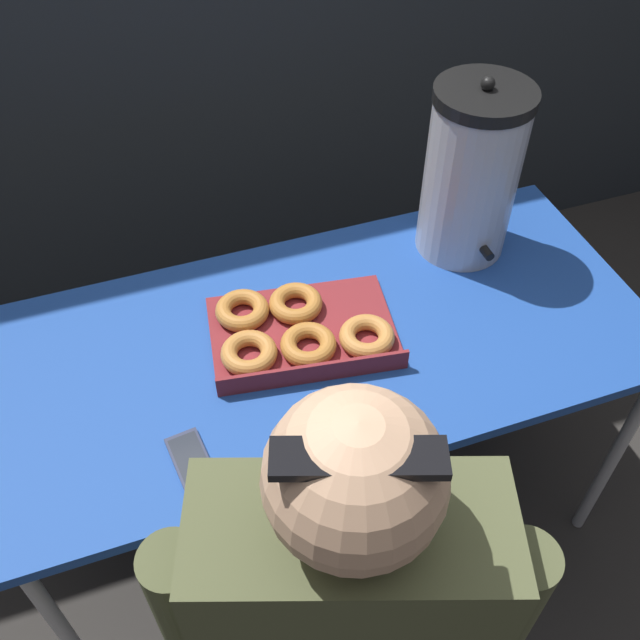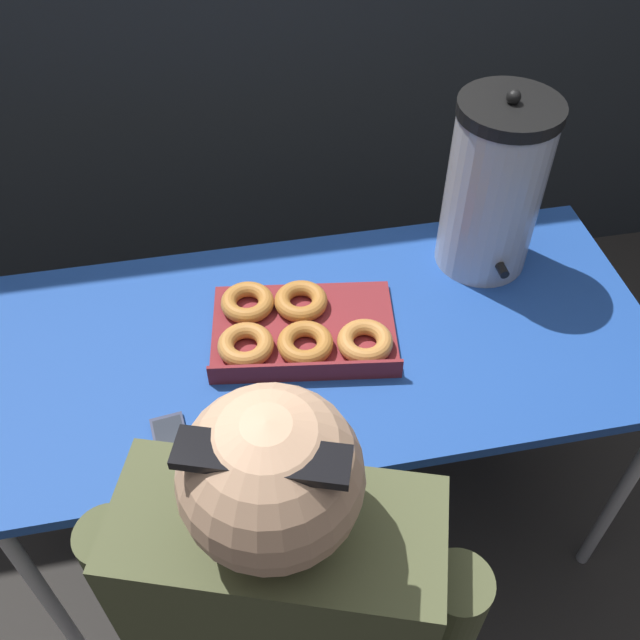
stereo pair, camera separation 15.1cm
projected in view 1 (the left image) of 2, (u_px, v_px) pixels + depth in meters
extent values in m
plane|color=#2D2B28|center=(324.00, 506.00, 2.11)|extent=(12.00, 12.00, 0.00)
cube|color=#1E479E|center=(326.00, 341.00, 1.57)|extent=(1.45, 0.68, 0.03)
cylinder|color=#ADADB2|center=(68.00, 637.00, 1.50)|extent=(0.03, 0.03, 0.72)
cylinder|color=#ADADB2|center=(615.00, 455.00, 1.81)|extent=(0.03, 0.03, 0.72)
cylinder|color=#ADADB2|center=(46.00, 421.00, 1.88)|extent=(0.03, 0.03, 0.72)
cylinder|color=#ADADB2|center=(501.00, 301.00, 2.18)|extent=(0.03, 0.03, 0.72)
cube|color=maroon|center=(303.00, 332.00, 1.56)|extent=(0.43, 0.33, 0.02)
cube|color=maroon|center=(314.00, 371.00, 1.45)|extent=(0.40, 0.06, 0.04)
torus|color=#BD7B39|center=(249.00, 353.00, 1.48)|extent=(0.15, 0.15, 0.04)
torus|color=#B47230|center=(308.00, 345.00, 1.50)|extent=(0.12, 0.12, 0.04)
torus|color=#C2803D|center=(367.00, 337.00, 1.51)|extent=(0.17, 0.17, 0.04)
torus|color=#B77533|center=(242.00, 310.00, 1.57)|extent=(0.17, 0.17, 0.04)
torus|color=#B57330|center=(296.00, 303.00, 1.58)|extent=(0.13, 0.13, 0.04)
cylinder|color=#B7B7BC|center=(470.00, 178.00, 1.63)|extent=(0.22, 0.22, 0.39)
cylinder|color=black|center=(486.00, 95.00, 1.48)|extent=(0.22, 0.22, 0.03)
sphere|color=black|center=(488.00, 83.00, 1.46)|extent=(0.03, 0.03, 0.03)
cylinder|color=black|center=(485.00, 250.00, 1.65)|extent=(0.02, 0.05, 0.02)
cube|color=#2D334C|center=(191.00, 461.00, 1.34)|extent=(0.08, 0.14, 0.01)
cube|color=#2D333D|center=(191.00, 459.00, 1.33)|extent=(0.07, 0.12, 0.00)
cube|color=#4C5133|center=(345.00, 621.00, 1.08)|extent=(0.45, 0.31, 0.62)
sphere|color=tan|center=(355.00, 478.00, 0.78)|extent=(0.21, 0.21, 0.21)
cube|color=black|center=(359.00, 458.00, 0.70)|extent=(0.18, 0.10, 0.01)
cylinder|color=#4C5133|center=(495.00, 627.00, 1.10)|extent=(0.09, 0.09, 0.50)
cylinder|color=#4C5133|center=(194.00, 630.00, 1.10)|extent=(0.09, 0.09, 0.50)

